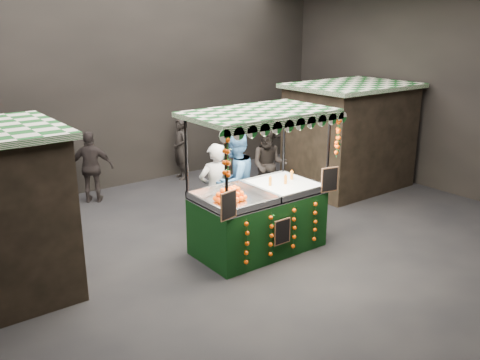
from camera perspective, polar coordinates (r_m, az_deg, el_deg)
ground at (r=9.54m, az=0.68°, el=-7.76°), size 12.00×12.00×0.00m
market_hall at (r=8.66m, az=0.76°, el=12.95°), size 12.10×10.10×5.05m
neighbour_stall_right at (r=13.06m, az=12.13°, el=4.85°), size 3.00×2.20×2.60m
juice_stall at (r=9.23m, az=2.27°, el=-3.25°), size 2.67×1.57×2.59m
vendor_grey at (r=9.89m, az=-2.77°, el=-1.10°), size 0.73×0.54×1.84m
vendor_blue at (r=10.06m, az=-0.60°, el=-0.19°), size 1.15×1.00×2.03m
shopper_0 at (r=10.39m, az=-24.98°, el=-1.77°), size 0.73×0.53×1.87m
shopper_1 at (r=11.75m, az=3.24°, el=1.66°), size 1.07×1.06×1.75m
shopper_2 at (r=12.22m, az=-16.22°, el=1.39°), size 1.04×0.86×1.67m
shopper_3 at (r=12.53m, az=-0.88°, el=2.94°), size 1.38×1.23×1.86m
shopper_4 at (r=11.51m, az=-22.22°, el=-0.23°), size 0.88×0.64×1.65m
shopper_5 at (r=14.47m, az=6.82°, el=4.35°), size 1.42×1.43×1.65m
shopper_6 at (r=13.60m, az=-6.66°, el=3.47°), size 0.47×0.64×1.63m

